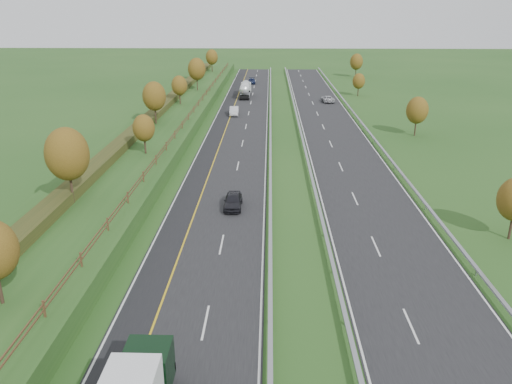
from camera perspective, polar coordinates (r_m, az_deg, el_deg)
ground at (r=75.66m, az=3.41°, el=4.74°), size 400.00×400.00×0.00m
near_carriageway at (r=80.63m, az=-2.41°, el=5.75°), size 10.50×200.00×0.04m
far_carriageway at (r=81.19m, az=9.34°, el=5.60°), size 10.50×200.00×0.04m
hard_shoulder at (r=80.98m, az=-5.07°, el=5.76°), size 3.00×200.00×0.04m
lane_markings at (r=80.33m, az=2.17°, el=5.72°), size 26.75×200.00×0.01m
embankment_left at (r=82.31m, az=-11.54°, el=6.37°), size 12.00×200.00×2.00m
hedge_left at (r=82.44m, az=-12.98°, el=7.39°), size 2.20×180.00×1.10m
fence_left at (r=80.63m, az=-8.55°, el=7.53°), size 0.12×189.06×1.20m
median_barrier_near at (r=80.30m, az=1.67°, el=6.14°), size 0.32×200.00×0.71m
median_barrier_far at (r=80.47m, az=5.32°, el=6.09°), size 0.32×200.00×0.71m
outer_barrier_far at (r=82.03m, az=13.40°, el=5.90°), size 0.32×200.00×0.71m
trees_left at (r=77.91m, az=-12.10°, el=9.59°), size 6.64×164.30×7.66m
trees_far at (r=110.94m, az=14.49°, el=11.40°), size 8.45×118.60×7.12m
road_tanker at (r=122.72m, az=-1.23°, el=11.70°), size 2.40×11.22×3.46m
car_dark_near at (r=53.55m, az=-2.64°, el=-1.01°), size 1.87×4.64×1.58m
car_silver_mid at (r=101.23m, az=-2.52°, el=9.25°), size 1.97×5.07×1.65m
car_small_far at (r=144.49m, az=-0.48°, el=12.58°), size 2.10×5.01×1.44m
car_oncoming at (r=116.58m, az=8.18°, el=10.49°), size 2.97×5.42×1.44m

